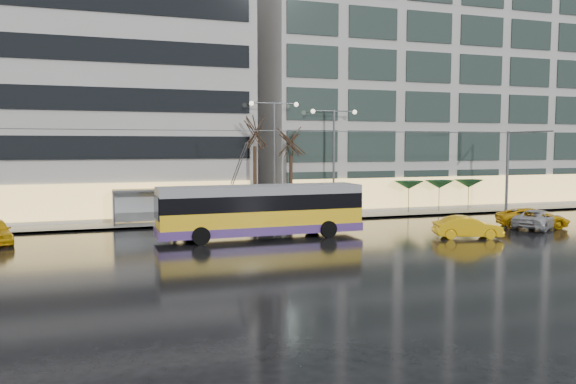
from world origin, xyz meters
name	(u,v)px	position (x,y,z in m)	size (l,w,h in m)	color
ground	(295,244)	(0.00, 0.00, 0.00)	(140.00, 140.00, 0.00)	black
sidewalk	(263,214)	(2.00, 14.00, 0.07)	(80.00, 10.00, 0.15)	gray
kerb	(281,222)	(2.00, 9.05, 0.07)	(80.00, 0.10, 0.15)	slate
building_left	(31,79)	(-16.00, 19.00, 11.15)	(34.00, 14.00, 22.00)	#ADAAA5
building_right	(413,77)	(19.00, 19.00, 12.65)	(32.00, 14.00, 25.00)	#ADAAA5
trolleybus	(261,212)	(-1.29, 2.85, 1.62)	(12.95, 5.11, 5.98)	yellow
catenary	(272,167)	(1.00, 7.94, 4.25)	(42.24, 5.12, 7.00)	#595B60
bus_shelter	(137,199)	(-8.38, 10.69, 1.96)	(4.20, 1.60, 2.51)	#595B60
street_lamp_near	(274,143)	(2.00, 10.80, 5.99)	(3.96, 0.36, 9.03)	#595B60
street_lamp_far	(334,147)	(7.00, 10.80, 5.71)	(3.96, 0.36, 8.53)	#595B60
tree_a	(255,129)	(0.50, 11.00, 7.09)	(3.20, 3.20, 8.40)	black
tree_b	(291,138)	(3.50, 11.20, 6.40)	(3.20, 3.20, 7.70)	black
parasol_a	(409,185)	(14.00, 11.00, 2.45)	(2.50, 2.50, 2.65)	#595B60
parasol_b	(439,184)	(17.00, 11.00, 2.45)	(2.50, 2.50, 2.65)	#595B60
parasol_c	(469,184)	(20.00, 11.00, 2.45)	(2.50, 2.50, 2.65)	#595B60
taxi_b	(468,227)	(11.03, -1.31, 0.69)	(1.46, 4.17, 1.37)	#FFB80D
taxi_c	(533,218)	(18.25, 1.15, 0.68)	(2.25, 4.87, 1.35)	#F4B30C
sedan_silver	(538,219)	(18.22, 0.58, 0.66)	(2.21, 4.78, 1.33)	#AEAEB3
pedestrian_a	(185,203)	(-5.00, 10.45, 1.58)	(0.98, 1.00, 2.19)	black
pedestrian_b	(173,211)	(-5.87, 10.51, 1.02)	(1.07, 1.04, 1.73)	black
pedestrian_c	(128,207)	(-8.99, 11.90, 1.27)	(1.34, 1.16, 2.11)	black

